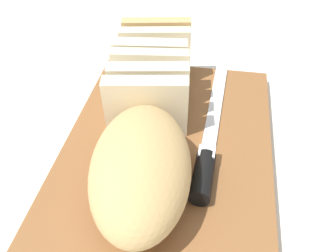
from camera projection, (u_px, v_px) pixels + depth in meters
ground_plane at (168, 154)px, 0.52m from camera, size 3.00×3.00×0.00m
cutting_board at (168, 148)px, 0.51m from camera, size 0.39×0.28×0.02m
bread_loaf at (146, 124)px, 0.46m from camera, size 0.39×0.16×0.09m
bread_knife at (206, 158)px, 0.47m from camera, size 0.29×0.03×0.03m
crumb_near_knife at (206, 136)px, 0.51m from camera, size 0.00×0.00×0.00m
crumb_near_loaf at (169, 170)px, 0.46m from camera, size 0.01×0.01×0.01m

